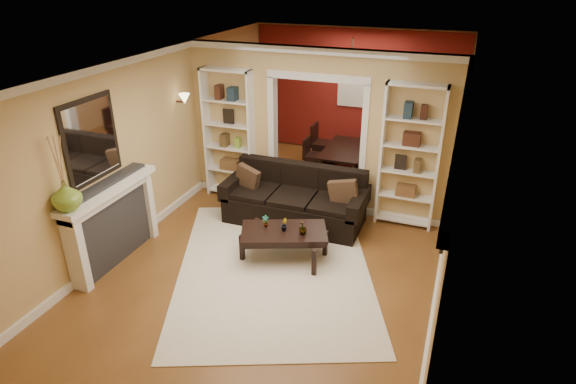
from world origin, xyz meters
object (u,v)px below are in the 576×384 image
at_px(sofa, 294,197).
at_px(bookshelf_left, 230,135).
at_px(dining_table, 346,160).
at_px(bookshelf_right, 410,158).
at_px(fireplace, 114,225).
at_px(coffee_table, 284,244).

distance_m(sofa, bookshelf_left, 1.69).
bearing_deg(dining_table, bookshelf_right, -141.48).
height_order(sofa, fireplace, fireplace).
height_order(coffee_table, fireplace, fireplace).
height_order(coffee_table, dining_table, dining_table).
relative_size(coffee_table, fireplace, 0.70).
height_order(bookshelf_right, fireplace, bookshelf_right).
distance_m(fireplace, dining_table, 4.85).
height_order(sofa, coffee_table, sofa).
xyz_separation_m(fireplace, dining_table, (2.23, 4.30, -0.32)).
xyz_separation_m(bookshelf_left, dining_table, (1.69, 1.77, -0.89)).
relative_size(coffee_table, bookshelf_left, 0.52).
xyz_separation_m(coffee_table, fireplace, (-2.19, -0.88, 0.35)).
distance_m(bookshelf_right, dining_table, 2.43).
height_order(bookshelf_left, fireplace, bookshelf_left).
bearing_deg(bookshelf_right, bookshelf_left, 180.00).
distance_m(sofa, bookshelf_right, 1.91).
bearing_deg(bookshelf_left, dining_table, 46.20).
relative_size(bookshelf_left, dining_table, 1.58).
distance_m(coffee_table, bookshelf_right, 2.39).
relative_size(sofa, dining_table, 1.58).
bearing_deg(coffee_table, sofa, 80.24).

